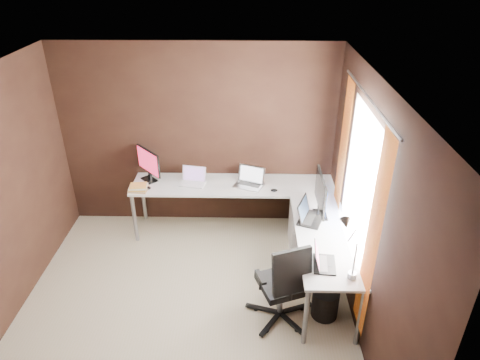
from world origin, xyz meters
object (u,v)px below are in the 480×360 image
Objects in this scene: drawer_pedestal at (307,227)px; book_stack at (138,188)px; laptop_black_big at (308,215)px; office_chair at (282,297)px; laptop_silver at (250,181)px; desk_lamp at (348,240)px; monitor_right at (321,194)px; laptop_white at (193,180)px; monitor_left at (149,163)px; laptop_black_small at (322,261)px; wastebasket at (325,303)px.

drawer_pedestal is 2.38× the size of book_stack.
office_chair is (-0.32, -0.80, -0.49)m from laptop_black_big.
laptop_silver is 1.96m from desk_lamp.
laptop_white is at bearing 64.32° from monitor_right.
monitor_left reaches higher than book_stack.
book_stack is at bearing 95.03° from laptop_black_big.
office_chair is (1.77, -1.41, -0.47)m from book_stack.
laptop_white is at bearing 47.79° from laptop_black_small.
laptop_white is (-1.48, 0.37, 0.48)m from drawer_pedestal.
book_stack is at bearing 175.52° from drawer_pedestal.
desk_lamp is at bearing -36.41° from laptop_white.
laptop_silver is at bearing 7.71° from laptop_white.
drawer_pedestal is 1.19m from wastebasket.
office_chair is (-0.36, -0.00, -0.48)m from laptop_black_small.
monitor_right is 0.61× the size of office_chair.
drawer_pedestal is at bearing 93.38° from wastebasket.
drawer_pedestal is at bearing -4.06° from laptop_white.
book_stack is 0.78× the size of wastebasket.
laptop_white is (0.59, -0.08, -0.20)m from monitor_left.
laptop_silver is 0.69× the size of desk_lamp.
monitor_left is at bearing 114.29° from office_chair.
drawer_pedestal is 2.22m from monitor_left.
monitor_left is 2.81m from wastebasket.
desk_lamp is at bearing -115.38° from laptop_black_small.
laptop_white is at bearing 152.53° from desk_lamp.
desk_lamp is (0.10, -1.00, 0.10)m from monitor_right.
laptop_black_big is (-0.07, -0.44, 0.48)m from drawer_pedestal.
laptop_silver is 1.43m from book_stack.
monitor_left is 1.35m from laptop_silver.
monitor_right reaches higher than wastebasket.
office_chair is (1.68, -1.69, -0.68)m from monitor_left.
monitor_left is at bearing 87.29° from laptop_black_big.
monitor_left is at bearing -177.29° from laptop_white.
laptop_white is 0.82× the size of laptop_black_big.
laptop_black_big is at bearing 100.62° from wastebasket.
laptop_silver is at bearing 29.91° from laptop_black_small.
laptop_silver is 1.03m from laptop_black_big.
monitor_right is 0.28m from laptop_black_big.
laptop_silver is at bearing 81.88° from office_chair.
laptop_white reaches higher than book_stack.
laptop_black_small reaches higher than book_stack.
book_stack is (-2.16, 0.17, 0.47)m from drawer_pedestal.
desk_lamp is at bearing -174.55° from monitor_right.
office_chair reaches higher than laptop_black_big.
desk_lamp reaches higher than laptop_black_big.
drawer_pedestal is at bearing -3.39° from laptop_silver.
desk_lamp is at bearing -144.38° from laptop_black_big.
office_chair is at bearing 179.38° from laptop_black_big.
wastebasket is (0.46, 0.06, -0.13)m from office_chair.
monitor_right reaches higher than laptop_silver.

